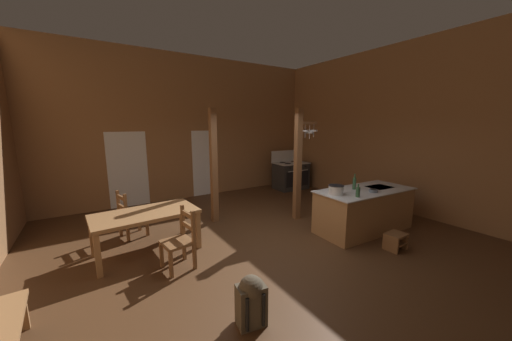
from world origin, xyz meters
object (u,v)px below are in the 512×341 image
at_px(dining_table, 146,217).
at_px(mixing_bowl_on_counter, 373,191).
at_px(ladderback_chair_by_post, 130,215).
at_px(backpack, 251,299).
at_px(bottle_short_on_counter, 354,183).
at_px(ladderback_chair_near_window, 180,240).
at_px(kitchen_island, 364,210).
at_px(stockpot_on_counter, 336,190).
at_px(bottle_tall_on_counter, 358,192).
at_px(step_stool, 396,240).
at_px(stove_range, 291,175).

xyz_separation_m(dining_table, mixing_bowl_on_counter, (4.03, -1.67, 0.27)).
relative_size(ladderback_chair_by_post, backpack, 1.59).
xyz_separation_m(mixing_bowl_on_counter, bottle_short_on_counter, (-0.13, 0.36, 0.10)).
distance_m(ladderback_chair_near_window, ladderback_chair_by_post, 1.76).
distance_m(dining_table, bottle_short_on_counter, 4.13).
relative_size(kitchen_island, stockpot_on_counter, 6.04).
xyz_separation_m(ladderback_chair_by_post, stockpot_on_counter, (3.40, -2.26, 0.54)).
bearing_deg(stockpot_on_counter, kitchen_island, -4.57).
bearing_deg(kitchen_island, ladderback_chair_near_window, 170.32).
relative_size(ladderback_chair_by_post, bottle_tall_on_counter, 3.78).
height_order(ladderback_chair_near_window, stockpot_on_counter, stockpot_on_counter).
bearing_deg(kitchen_island, step_stool, -107.91).
height_order(stove_range, bottle_short_on_counter, stove_range).
height_order(stove_range, ladderback_chair_near_window, stove_range).
relative_size(kitchen_island, bottle_tall_on_counter, 8.77).
bearing_deg(ladderback_chair_near_window, mixing_bowl_on_counter, -13.20).
bearing_deg(bottle_short_on_counter, ladderback_chair_near_window, 171.95).
bearing_deg(mixing_bowl_on_counter, ladderback_chair_by_post, 148.55).
bearing_deg(mixing_bowl_on_counter, bottle_tall_on_counter, -174.50).
xyz_separation_m(stove_range, dining_table, (-5.17, -2.23, 0.17)).
xyz_separation_m(step_stool, bottle_tall_on_counter, (-0.35, 0.60, 0.82)).
bearing_deg(ladderback_chair_by_post, step_stool, -39.05).
relative_size(step_stool, backpack, 0.61).
xyz_separation_m(backpack, bottle_tall_on_counter, (2.81, 0.72, 0.68)).
bearing_deg(bottle_tall_on_counter, kitchen_island, 23.74).
xyz_separation_m(dining_table, ladderback_chair_near_window, (0.35, -0.81, -0.20)).
xyz_separation_m(dining_table, bottle_tall_on_counter, (3.45, -1.73, 0.34)).
bearing_deg(step_stool, stockpot_on_counter, 120.34).
height_order(kitchen_island, dining_table, kitchen_island).
height_order(ladderback_chair_by_post, bottle_short_on_counter, bottle_short_on_counter).
distance_m(dining_table, ladderback_chair_near_window, 0.91).
height_order(kitchen_island, ladderback_chair_near_window, ladderback_chair_near_window).
bearing_deg(dining_table, kitchen_island, -19.52).
distance_m(ladderback_chair_near_window, backpack, 1.67).
relative_size(ladderback_chair_near_window, bottle_tall_on_counter, 3.78).
bearing_deg(stove_range, stockpot_on_counter, -117.98).
height_order(ladderback_chair_near_window, backpack, ladderback_chair_near_window).
relative_size(backpack, bottle_short_on_counter, 1.79).
distance_m(ladderback_chair_by_post, backpack, 3.43).
height_order(dining_table, ladderback_chair_near_window, ladderback_chair_near_window).
xyz_separation_m(mixing_bowl_on_counter, bottle_tall_on_counter, (-0.57, -0.06, 0.07)).
bearing_deg(mixing_bowl_on_counter, stockpot_on_counter, 159.37).
bearing_deg(bottle_short_on_counter, stove_range, 70.26).
height_order(backpack, stockpot_on_counter, stockpot_on_counter).
height_order(stockpot_on_counter, mixing_bowl_on_counter, stockpot_on_counter).
bearing_deg(ladderback_chair_by_post, bottle_tall_on_counter, -35.93).
xyz_separation_m(step_stool, ladderback_chair_by_post, (-3.95, 3.21, 0.27)).
bearing_deg(bottle_tall_on_counter, stockpot_on_counter, 119.97).
relative_size(kitchen_island, dining_table, 1.25).
height_order(kitchen_island, mixing_bowl_on_counter, mixing_bowl_on_counter).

